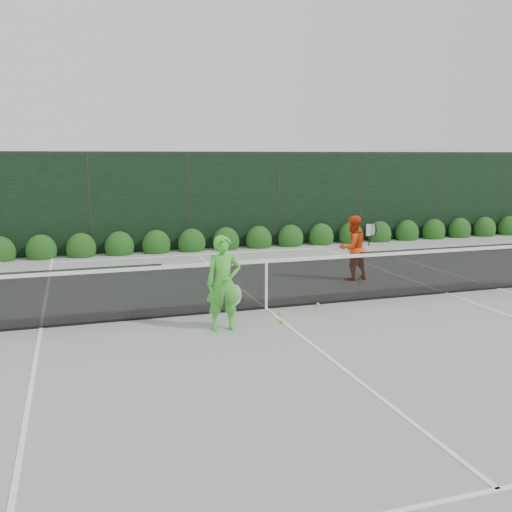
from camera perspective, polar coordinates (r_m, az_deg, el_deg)
name	(u,v)px	position (r m, az deg, el deg)	size (l,w,h in m)	color
ground	(266,309)	(11.13, 1.02, -5.30)	(80.00, 80.00, 0.00)	gray
tennis_net	(265,282)	(10.99, 0.90, -2.64)	(12.90, 0.10, 1.07)	black
player_woman	(224,283)	(9.66, -3.26, -2.73)	(0.67, 0.45, 1.63)	green
player_man	(353,248)	(13.75, 9.63, 0.81)	(0.92, 0.72, 1.54)	red
court_lines	(266,309)	(11.12, 1.02, -5.27)	(11.03, 23.83, 0.01)	white
windscreen_fence	(327,255)	(8.34, 7.10, 0.09)	(32.00, 21.07, 3.06)	black
hedge_row	(192,243)	(17.85, -6.44, 1.25)	(31.66, 0.65, 0.94)	#153C10
tennis_balls	(267,306)	(11.19, 1.06, -5.04)	(1.87, 2.15, 0.07)	#B6D72F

